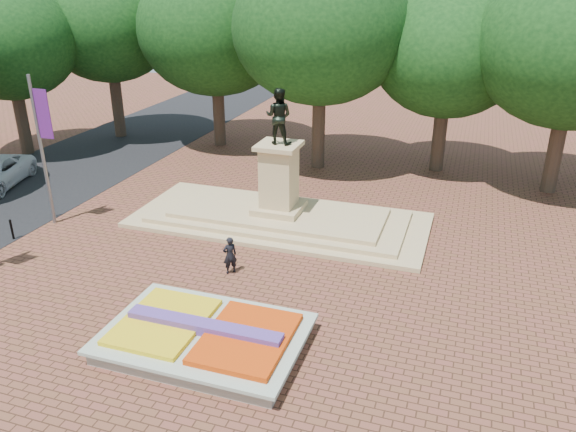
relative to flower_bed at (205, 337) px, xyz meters
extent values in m
plane|color=brown|center=(-1.03, 2.00, -0.38)|extent=(90.00, 90.00, 0.00)
cube|color=gray|center=(-0.03, 0.00, -0.15)|extent=(6.00, 4.00, 0.45)
cube|color=beige|center=(-0.03, 0.00, 0.12)|extent=(6.30, 4.30, 0.12)
cube|color=#D94B0C|center=(1.42, 0.00, 0.25)|extent=(2.60, 3.40, 0.22)
cube|color=yellow|center=(-1.48, 0.00, 0.24)|extent=(2.60, 3.40, 0.18)
cube|color=#4B328A|center=(-0.03, 0.00, 0.34)|extent=(5.20, 0.55, 0.38)
cube|color=tan|center=(-1.03, 10.00, -0.28)|extent=(14.00, 6.00, 0.20)
cube|color=tan|center=(-1.03, 10.00, -0.08)|extent=(12.00, 5.00, 0.20)
cube|color=tan|center=(-1.03, 10.00, 0.12)|extent=(10.00, 4.00, 0.20)
cube|color=tan|center=(-1.03, 10.00, 0.37)|extent=(2.20, 2.20, 0.30)
cube|color=tan|center=(-1.03, 10.00, 1.92)|extent=(1.50, 1.50, 2.80)
cube|color=tan|center=(-1.03, 10.00, 3.42)|extent=(1.90, 1.90, 0.20)
imported|color=black|center=(-1.03, 10.00, 4.77)|extent=(1.22, 0.95, 2.50)
cylinder|color=#34261C|center=(-17.03, 20.00, 1.62)|extent=(0.80, 0.80, 4.00)
ellipsoid|color=black|center=(-17.03, 20.00, 6.32)|extent=(8.80, 8.80, 7.48)
cylinder|color=#34261C|center=(-9.03, 20.00, 1.62)|extent=(0.80, 0.80, 4.00)
ellipsoid|color=black|center=(-9.03, 20.00, 6.32)|extent=(8.80, 8.80, 7.48)
cylinder|color=#34261C|center=(-2.03, 20.00, 1.62)|extent=(0.80, 0.80, 4.00)
ellipsoid|color=black|center=(-2.03, 20.00, 6.32)|extent=(8.80, 8.80, 7.48)
cylinder|color=#34261C|center=(4.97, 20.00, 1.62)|extent=(0.80, 0.80, 4.00)
ellipsoid|color=black|center=(4.97, 20.00, 6.32)|extent=(8.80, 8.80, 7.48)
cylinder|color=#34261C|center=(11.97, 20.00, 1.62)|extent=(0.80, 0.80, 4.00)
cylinder|color=#34261C|center=(-20.53, 15.00, 1.54)|extent=(0.80, 0.80, 3.84)
ellipsoid|color=black|center=(-20.53, 15.00, 6.03)|extent=(8.40, 8.40, 7.14)
cylinder|color=slate|center=(-11.23, 6.50, 3.12)|extent=(0.16, 0.16, 7.00)
cube|color=#5C1C75|center=(-10.78, 6.50, 4.92)|extent=(0.70, 0.04, 2.20)
cylinder|color=black|center=(-11.73, 4.40, 0.07)|extent=(0.10, 0.10, 0.90)
sphere|color=black|center=(-11.73, 4.40, 0.54)|extent=(0.12, 0.12, 0.12)
cylinder|color=black|center=(-11.73, 7.00, 0.07)|extent=(0.10, 0.10, 0.90)
sphere|color=black|center=(-11.73, 7.00, 0.54)|extent=(0.12, 0.12, 0.12)
imported|color=black|center=(-1.22, 4.69, 0.40)|extent=(0.67, 0.66, 1.57)
camera|label=1|loc=(7.22, -13.22, 10.60)|focal=35.00mm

